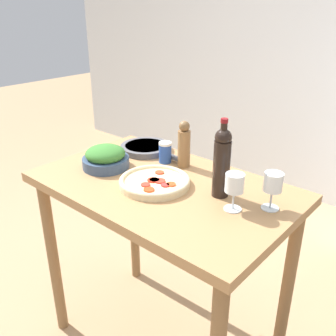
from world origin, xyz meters
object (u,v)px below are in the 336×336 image
(wine_bottle, at_px, (222,161))
(cast_iron_skillet, at_px, (146,148))
(wine_glass_near, at_px, (234,185))
(salt_canister, at_px, (165,152))
(homemade_pizza, at_px, (155,182))
(salad_bowl, at_px, (106,158))
(pepper_mill, at_px, (184,145))
(wine_glass_far, at_px, (273,184))

(wine_bottle, height_order, cast_iron_skillet, wine_bottle)
(wine_glass_near, xyz_separation_m, salt_canister, (-0.49, 0.17, -0.05))
(homemade_pizza, relative_size, salt_canister, 2.95)
(salad_bowl, distance_m, cast_iron_skillet, 0.28)
(pepper_mill, relative_size, salad_bowl, 1.02)
(pepper_mill, bearing_deg, homemade_pizza, -81.85)
(wine_bottle, bearing_deg, salt_canister, 164.48)
(wine_glass_near, relative_size, cast_iron_skillet, 0.35)
(cast_iron_skillet, bearing_deg, pepper_mill, -5.64)
(wine_bottle, distance_m, pepper_mill, 0.32)
(wine_bottle, distance_m, salad_bowl, 0.59)
(cast_iron_skillet, bearing_deg, homemade_pizza, -40.48)
(homemade_pizza, distance_m, salt_canister, 0.26)
(wine_glass_near, xyz_separation_m, wine_glass_far, (0.10, 0.10, 0.00))
(wine_bottle, bearing_deg, homemade_pizza, -157.28)
(salad_bowl, height_order, cast_iron_skillet, salad_bowl)
(wine_bottle, xyz_separation_m, homemade_pizza, (-0.26, -0.11, -0.13))
(cast_iron_skillet, bearing_deg, wine_glass_near, -18.18)
(salad_bowl, xyz_separation_m, salt_canister, (0.17, 0.23, 0.00))
(homemade_pizza, height_order, cast_iron_skillet, homemade_pizza)
(wine_glass_near, distance_m, salt_canister, 0.53)
(salt_canister, bearing_deg, salad_bowl, -126.54)
(wine_glass_near, distance_m, salad_bowl, 0.67)
(homemade_pizza, height_order, salt_canister, salt_canister)
(homemade_pizza, xyz_separation_m, cast_iron_skillet, (-0.31, 0.27, -0.00))
(wine_bottle, relative_size, salt_canister, 3.13)
(wine_glass_far, bearing_deg, homemade_pizza, -162.61)
(pepper_mill, height_order, salad_bowl, pepper_mill)
(wine_glass_near, xyz_separation_m, salad_bowl, (-0.66, -0.06, -0.05))
(salad_bowl, xyz_separation_m, homemade_pizza, (0.30, 0.01, -0.03))
(wine_glass_near, relative_size, salad_bowl, 0.67)
(salt_canister, bearing_deg, pepper_mill, 12.04)
(salt_canister, bearing_deg, wine_bottle, -15.52)
(salad_bowl, distance_m, homemade_pizza, 0.31)
(homemade_pizza, relative_size, cast_iron_skillet, 0.73)
(wine_glass_near, height_order, salt_canister, wine_glass_near)
(pepper_mill, bearing_deg, wine_bottle, -23.90)
(pepper_mill, bearing_deg, salad_bowl, -137.02)
(wine_glass_near, height_order, cast_iron_skillet, wine_glass_near)
(salad_bowl, bearing_deg, wine_glass_near, 4.96)
(pepper_mill, height_order, homemade_pizza, pepper_mill)
(homemade_pizza, bearing_deg, pepper_mill, 98.15)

